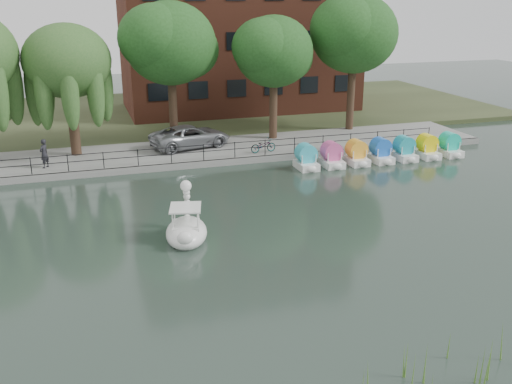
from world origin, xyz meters
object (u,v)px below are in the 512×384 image
minivan (190,135)px  swan_boat (186,228)px  bicycle (263,145)px  pedestrian (44,151)px

minivan → swan_boat: 14.41m
bicycle → swan_boat: (-7.22, -11.40, -0.38)m
swan_boat → bicycle: bearing=71.0°
minivan → pedestrian: size_ratio=3.12×
minivan → bicycle: minivan is taller
pedestrian → swan_boat: 13.47m
bicycle → swan_boat: swan_boat is taller
minivan → bicycle: bearing=-136.5°
swan_boat → minivan: bearing=91.4°
minivan → pedestrian: pedestrian is taller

